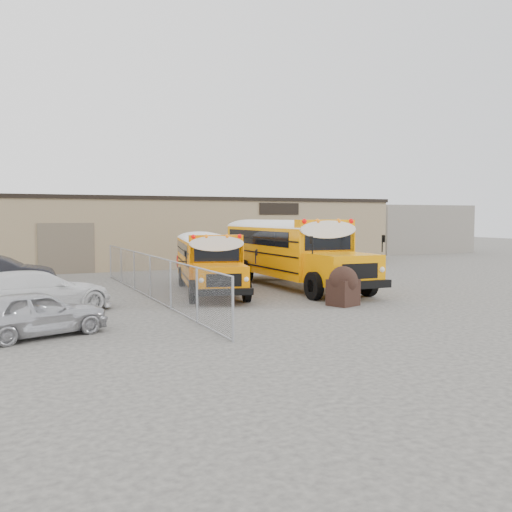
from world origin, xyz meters
name	(u,v)px	position (x,y,z in m)	size (l,w,h in m)	color
ground	(313,299)	(0.00, 0.00, 0.00)	(120.00, 120.00, 0.00)	#42403D
warehouse	(174,230)	(0.00, 19.99, 2.37)	(30.20, 10.20, 4.67)	#8C7F56
chainlink_fence	(150,277)	(-6.00, 3.00, 0.90)	(0.07, 18.07, 1.81)	#9A9CA2
distant_building_right	(404,229)	(24.00, 24.00, 2.20)	(10.00, 8.00, 4.40)	gray
school_bus_left	(196,250)	(-1.75, 9.81, 1.54)	(4.16, 9.37, 2.67)	orange
school_bus_right	(238,241)	(1.37, 11.32, 1.90)	(3.04, 11.28, 3.29)	#FF9B04
tarp_bundle	(343,285)	(0.21, -1.85, 0.77)	(1.25, 1.19, 1.51)	black
car_silver	(36,313)	(-10.77, -3.05, 0.67)	(1.58, 3.93, 1.34)	#BABBBF
car_white	(37,292)	(-10.51, 1.00, 0.76)	(2.14, 5.25, 1.52)	white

